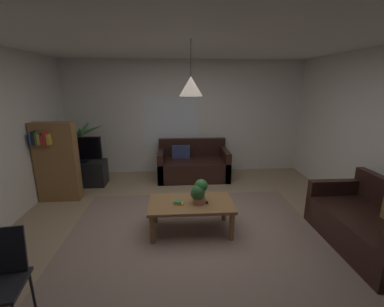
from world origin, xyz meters
name	(u,v)px	position (x,y,z in m)	size (l,w,h in m)	color
floor	(193,230)	(0.00, 0.00, -0.01)	(5.34, 5.21, 0.02)	#9E8466
rug	(195,237)	(0.00, -0.20, 0.00)	(3.47, 2.86, 0.01)	gray
wall_back	(185,118)	(0.00, 2.63, 1.27)	(5.46, 0.06, 2.54)	silver
ceiling	(194,38)	(0.00, 0.00, 2.55)	(5.34, 5.21, 0.02)	white
window_pane	(171,122)	(-0.32, 2.60, 1.18)	(1.23, 0.01, 1.12)	white
couch_under_window	(193,166)	(0.14, 2.12, 0.28)	(1.51, 0.83, 0.82)	black
couch_right_side	(370,228)	(2.19, -0.55, 0.28)	(0.83, 1.51, 0.82)	black
coffee_table	(191,207)	(-0.04, -0.02, 0.37)	(1.16, 0.65, 0.44)	olive
book_on_table_0	(179,203)	(-0.20, -0.06, 0.45)	(0.13, 0.09, 0.02)	gold
book_on_table_1	(178,202)	(-0.22, -0.06, 0.47)	(0.11, 0.09, 0.02)	#387247
remote_on_table_0	(202,202)	(0.12, -0.05, 0.45)	(0.05, 0.16, 0.02)	black
remote_on_table_1	(199,198)	(0.09, 0.09, 0.45)	(0.05, 0.16, 0.02)	black
potted_plant_on_table	(199,191)	(0.07, -0.05, 0.61)	(0.24, 0.21, 0.34)	#B77051
tv_stand	(84,173)	(-2.12, 1.85, 0.25)	(0.90, 0.44, 0.50)	black
tv	(80,149)	(-2.12, 1.83, 0.76)	(0.82, 0.16, 0.51)	black
potted_palm_corner	(82,153)	(-2.26, 2.32, 0.56)	(0.95, 0.80, 1.32)	#4C4C51
bookshelf_corner	(56,161)	(-2.31, 1.17, 0.72)	(0.70, 0.31, 1.40)	olive
pendant_lamp	(191,86)	(-0.04, -0.02, 1.99)	(0.29, 0.29, 0.66)	black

